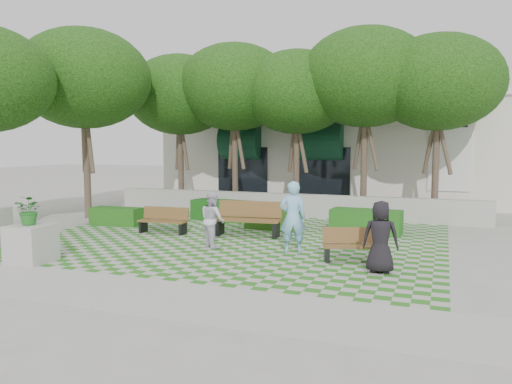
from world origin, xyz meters
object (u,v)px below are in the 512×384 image
at_px(bench_east, 355,245).
at_px(hedge_midright, 273,220).
at_px(hedge_east, 366,222).
at_px(person_dark, 381,237).
at_px(person_blue, 293,217).
at_px(hedge_midleft, 221,210).
at_px(person_white, 213,219).
at_px(bench_mid, 248,219).
at_px(bench_west, 164,221).
at_px(planter_front, 31,235).
at_px(hedge_west, 116,216).

bearing_deg(bench_east, hedge_midright, 113.58).
relative_size(bench_east, hedge_midright, 0.89).
distance_m(hedge_east, person_dark, 4.93).
relative_size(bench_east, person_blue, 0.86).
relative_size(hedge_midleft, person_dark, 1.34).
bearing_deg(bench_east, hedge_midleft, 121.49).
relative_size(hedge_midleft, person_white, 1.39).
distance_m(bench_mid, hedge_east, 3.76).
xyz_separation_m(hedge_midright, person_dark, (4.04, -4.54, 0.49)).
distance_m(bench_east, bench_west, 6.61).
xyz_separation_m(bench_east, bench_west, (-6.39, 1.70, 0.01)).
bearing_deg(person_blue, hedge_midleft, -67.10).
height_order(bench_mid, planter_front, planter_front).
relative_size(hedge_west, person_blue, 0.95).
xyz_separation_m(bench_mid, person_blue, (1.98, -1.85, 0.43)).
xyz_separation_m(hedge_midright, person_blue, (1.64, -3.26, 0.63)).
bearing_deg(bench_mid, bench_west, -174.67).
xyz_separation_m(bench_west, hedge_west, (-2.40, 0.80, -0.09)).
bearing_deg(hedge_west, hedge_midleft, 37.68).
xyz_separation_m(hedge_west, person_white, (4.83, -2.23, 0.47)).
bearing_deg(bench_mid, bench_east, -36.86).
height_order(hedge_midright, hedge_midleft, hedge_midleft).
distance_m(planter_front, person_dark, 8.22).
relative_size(bench_mid, hedge_midleft, 0.97).
bearing_deg(planter_front, person_white, 43.66).
bearing_deg(bench_mid, hedge_midright, 70.84).
height_order(person_blue, person_dark, person_blue).
xyz_separation_m(person_blue, person_white, (-2.26, -0.10, -0.17)).
bearing_deg(planter_front, bench_west, 79.09).
relative_size(planter_front, person_dark, 1.01).
bearing_deg(hedge_midright, person_dark, -48.33).
bearing_deg(hedge_west, planter_front, -74.29).
distance_m(bench_west, hedge_midleft, 3.15).
bearing_deg(person_dark, hedge_east, -82.05).
bearing_deg(person_white, hedge_midleft, -29.14).
xyz_separation_m(hedge_west, person_dark, (9.49, -3.40, 0.49)).
relative_size(hedge_west, person_white, 1.15).
relative_size(hedge_west, planter_front, 1.10).
height_order(bench_east, hedge_midleft, bench_east).
bearing_deg(person_white, hedge_east, -96.56).
bearing_deg(person_blue, bench_mid, -63.08).
relative_size(planter_front, person_white, 1.05).
relative_size(hedge_midleft, planter_front, 1.33).
distance_m(hedge_east, planter_front, 9.73).
bearing_deg(hedge_west, person_blue, -16.67).
bearing_deg(person_blue, hedge_east, -131.52).
distance_m(hedge_midleft, hedge_west, 3.76).
distance_m(hedge_west, person_dark, 10.09).
xyz_separation_m(bench_mid, person_dark, (4.38, -3.13, 0.29)).
height_order(hedge_east, person_blue, person_blue).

